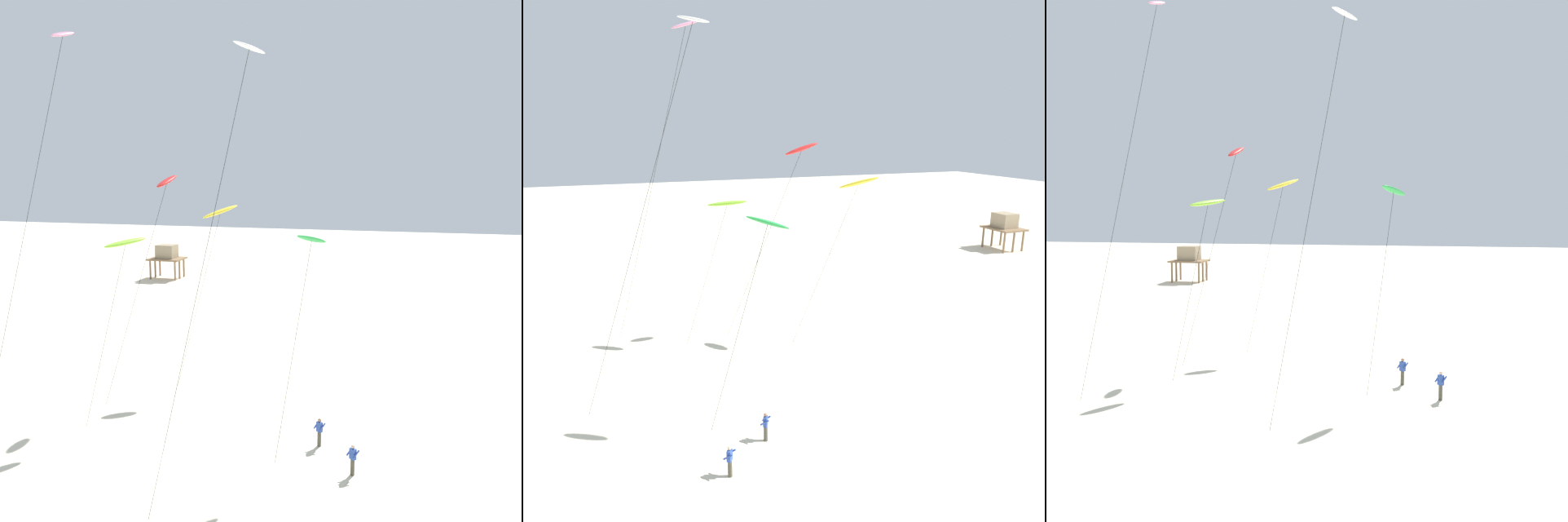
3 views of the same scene
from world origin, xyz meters
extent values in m
plane|color=beige|center=(0.00, 0.00, 0.00)|extent=(260.00, 260.00, 0.00)
ellipsoid|color=#8CD833|center=(-5.08, 6.22, 11.14)|extent=(2.13, 2.91, 0.66)
cylinder|color=#262626|center=(-5.77, 4.63, 5.51)|extent=(1.41, 3.21, 11.03)
ellipsoid|color=red|center=(-4.80, 11.95, 14.93)|extent=(1.10, 2.70, 1.24)
cylinder|color=#262626|center=(-5.98, 9.23, 7.40)|extent=(2.39, 5.48, 14.81)
ellipsoid|color=yellow|center=(-1.93, 15.23, 12.59)|extent=(2.69, 2.70, 1.20)
cylinder|color=#262626|center=(-2.87, 13.06, 6.24)|extent=(1.92, 4.38, 12.48)
ellipsoid|color=pink|center=(-7.50, 4.26, 23.41)|extent=(0.70, 2.10, 0.90)
cylinder|color=#262626|center=(-8.78, 1.30, 11.66)|extent=(2.60, 5.94, 23.33)
ellipsoid|color=green|center=(7.11, 5.00, 11.88)|extent=(1.72, 2.21, 0.89)
cylinder|color=#262626|center=(6.46, 3.51, 5.89)|extent=(1.33, 3.03, 11.79)
ellipsoid|color=white|center=(4.38, 2.22, 21.56)|extent=(1.60, 1.64, 0.56)
cylinder|color=#262626|center=(2.95, -1.06, 10.75)|extent=(2.88, 6.60, 21.50)
cylinder|color=#4C4738|center=(7.79, 4.55, 0.44)|extent=(0.22, 0.22, 0.88)
cube|color=#2D4CA5|center=(7.79, 4.55, 1.17)|extent=(0.39, 0.35, 0.58)
sphere|color=#9E7051|center=(7.79, 4.55, 1.57)|extent=(0.20, 0.20, 0.20)
cylinder|color=#2D4CA5|center=(7.98, 4.43, 1.22)|extent=(0.35, 0.47, 0.39)
cylinder|color=#2D4CA5|center=(7.61, 4.67, 1.22)|extent=(0.35, 0.47, 0.39)
cylinder|color=#4C4738|center=(9.97, 1.94, 0.44)|extent=(0.22, 0.22, 0.88)
cube|color=#2D4CA5|center=(9.97, 1.94, 1.17)|extent=(0.39, 0.36, 0.58)
sphere|color=beige|center=(9.97, 1.94, 1.57)|extent=(0.20, 0.20, 0.20)
cylinder|color=#2D4CA5|center=(10.15, 1.81, 1.22)|extent=(0.37, 0.46, 0.39)
cylinder|color=#2D4CA5|center=(9.79, 2.07, 1.22)|extent=(0.37, 0.46, 0.39)
cylinder|color=#846647|center=(-25.13, 48.65, 1.41)|extent=(0.28, 0.28, 2.83)
cylinder|color=#846647|center=(-21.15, 48.65, 1.41)|extent=(0.28, 0.28, 2.83)
cylinder|color=#846647|center=(-25.13, 51.89, 1.41)|extent=(0.28, 0.28, 2.83)
cylinder|color=#846647|center=(-21.15, 51.89, 1.41)|extent=(0.28, 0.28, 2.83)
cylinder|color=#846647|center=(-25.13, 50.27, 1.41)|extent=(0.28, 0.28, 2.83)
cylinder|color=#846647|center=(-21.15, 50.27, 1.41)|extent=(0.28, 0.28, 2.83)
cube|color=#846647|center=(-23.14, 50.27, 2.95)|extent=(4.97, 4.05, 0.24)
cube|color=#9E896B|center=(-23.14, 50.27, 4.07)|extent=(2.73, 2.43, 2.00)
camera|label=1|loc=(12.60, -25.01, 15.38)|focal=38.17mm
camera|label=2|loc=(31.33, -3.60, 16.55)|focal=35.80mm
camera|label=3|loc=(8.31, -32.71, 11.09)|focal=42.30mm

